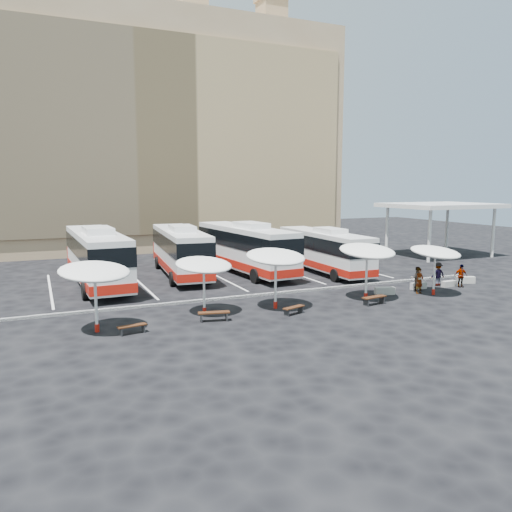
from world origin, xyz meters
name	(u,v)px	position (x,y,z in m)	size (l,w,h in m)	color
ground	(261,298)	(0.00, 0.00, 0.00)	(120.00, 120.00, 0.00)	black
sandstone_building	(149,136)	(0.00, 31.87, 12.63)	(42.00, 18.25, 29.60)	tan
service_canopy	(440,207)	(24.00, 10.00, 4.87)	(10.00, 8.00, 5.20)	silver
curb_divider	(258,295)	(0.00, 0.50, 0.07)	(34.00, 0.25, 0.15)	black
bay_lines	(218,276)	(0.00, 8.00, 0.01)	(24.15, 12.00, 0.01)	white
bus_0	(97,255)	(-8.87, 8.27, 2.14)	(3.39, 13.30, 4.20)	silver
bus_1	(180,249)	(-2.46, 9.79, 2.03)	(3.80, 12.73, 3.98)	silver
bus_2	(245,247)	(2.59, 8.80, 2.11)	(3.73, 13.18, 4.13)	silver
bus_3	(323,249)	(8.40, 6.32, 1.88)	(2.96, 11.65, 3.68)	silver
sunshade_0	(94,272)	(-10.22, -3.45, 2.94)	(4.26, 4.29, 3.46)	silver
sunshade_1	(204,265)	(-4.44, -2.31, 2.72)	(3.68, 3.71, 3.20)	silver
sunshade_2	(276,257)	(-0.33, -2.76, 2.98)	(3.57, 3.61, 3.51)	silver
sunshade_3	(367,251)	(5.79, -2.97, 3.00)	(3.53, 3.57, 3.53)	silver
sunshade_4	(435,252)	(10.56, -3.67, 2.76)	(3.65, 3.68, 3.24)	silver
wood_bench_0	(132,327)	(-8.74, -4.46, 0.33)	(1.43, 0.60, 0.42)	black
wood_bench_1	(214,314)	(-4.45, -3.95, 0.39)	(1.70, 0.78, 0.50)	black
wood_bench_2	(294,309)	(-0.01, -4.39, 0.33)	(1.44, 0.80, 0.43)	black
wood_bench_3	(374,298)	(5.38, -4.35, 0.38)	(1.67, 0.66, 0.50)	black
conc_bench_0	(385,291)	(7.72, -2.36, 0.24)	(1.27, 0.42, 0.48)	#989892
conc_bench_1	(418,286)	(10.90, -1.91, 0.23)	(1.20, 0.40, 0.45)	#989892
conc_bench_2	(449,284)	(13.40, -2.13, 0.20)	(1.09, 0.36, 0.41)	#989892
conc_bench_3	(465,280)	(15.43, -1.67, 0.24)	(1.27, 0.42, 0.47)	#989892
passenger_0	(419,281)	(9.97, -3.00, 0.84)	(0.61, 0.40, 1.68)	black
passenger_1	(417,279)	(10.54, -2.15, 0.80)	(0.77, 0.60, 1.59)	black
passenger_2	(461,276)	(13.99, -2.60, 0.80)	(0.93, 0.39, 1.59)	black
passenger_3	(438,274)	(12.91, -1.56, 0.83)	(1.07, 0.62, 1.66)	black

